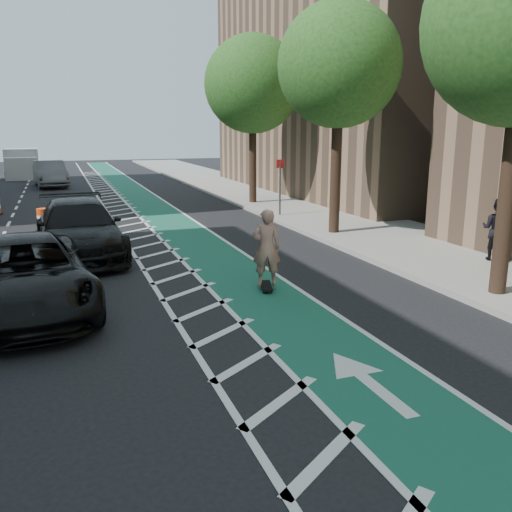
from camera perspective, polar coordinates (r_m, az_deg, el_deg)
name	(u,v)px	position (r m, az deg, el deg)	size (l,w,h in m)	color
ground	(142,344)	(9.98, -11.89, -9.03)	(120.00, 120.00, 0.00)	black
bike_lane	(184,233)	(19.97, -7.56, 2.39)	(2.00, 90.00, 0.01)	#165046
buffer_strip	(143,236)	(19.72, -11.82, 2.08)	(1.40, 90.00, 0.01)	silver
sidewalk_right	(342,221)	(22.25, 9.03, 3.64)	(5.00, 90.00, 0.15)	gray
curb_right	(286,225)	(21.18, 3.20, 3.31)	(0.12, 90.00, 0.16)	gray
building_right_far	(386,27)	(35.11, 13.52, 22.38)	(14.00, 22.00, 19.00)	#84664C
tree_r_c	(335,67)	(19.53, 8.30, 19.13)	(4.20, 4.20, 7.90)	#382619
tree_r_d	(255,84)	(26.84, -0.15, 17.62)	(4.20, 4.20, 7.90)	#382619
sign_post	(280,187)	(23.04, 2.55, 7.32)	(0.35, 0.08, 2.47)	#4C4C4C
skateboard	(266,286)	(12.88, 1.08, -3.16)	(0.48, 0.90, 0.12)	black
skateboarder	(266,248)	(12.64, 1.10, 0.90)	(0.66, 0.44, 1.82)	tan
suv_near	(25,275)	(12.20, -23.18, -1.88)	(2.57, 5.57, 1.55)	black
suv_far	(79,229)	(16.93, -18.14, 2.73)	(2.33, 5.73, 1.66)	black
car_grey	(50,174)	(38.34, -20.85, 8.09)	(1.79, 5.12, 1.69)	slate
pedestrian	(497,229)	(16.39, 24.03, 2.58)	(0.85, 0.66, 1.74)	black
box_truck	(22,165)	(46.30, -23.42, 8.83)	(2.50, 5.33, 2.20)	silver
barrel_b	(44,220)	(21.77, -21.41, 3.53)	(0.61, 0.61, 0.84)	#FF490D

